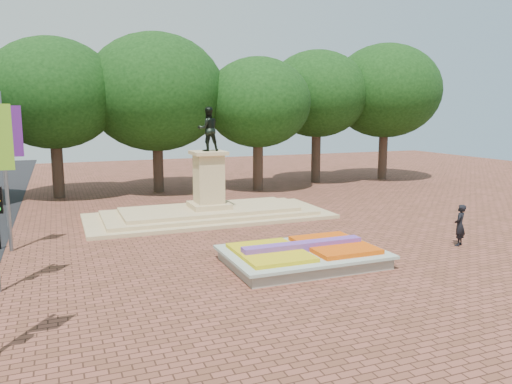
{
  "coord_description": "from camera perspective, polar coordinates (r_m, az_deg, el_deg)",
  "views": [
    {
      "loc": [
        -8.06,
        -19.52,
        6.15
      ],
      "look_at": [
        0.99,
        3.11,
        2.2
      ],
      "focal_mm": 35.0,
      "sensor_mm": 36.0,
      "label": 1
    }
  ],
  "objects": [
    {
      "name": "ground",
      "position": [
        21.99,
        0.63,
        -7.03
      ],
      "size": [
        90.0,
        90.0,
        0.0
      ],
      "primitive_type": "plane",
      "color": "brown",
      "rests_on": "ground"
    },
    {
      "name": "flower_bed",
      "position": [
        20.56,
        5.44,
        -7.14
      ],
      "size": [
        6.3,
        4.3,
        0.91
      ],
      "color": "gray",
      "rests_on": "ground"
    },
    {
      "name": "monument",
      "position": [
        29.15,
        -5.38,
        -1.25
      ],
      "size": [
        14.0,
        6.0,
        6.4
      ],
      "color": "tan",
      "rests_on": "ground"
    },
    {
      "name": "tree_row_back",
      "position": [
        38.93,
        -6.41,
        9.92
      ],
      "size": [
        44.8,
        8.8,
        10.43
      ],
      "color": "#3A2C20",
      "rests_on": "ground"
    },
    {
      "name": "pedestrian",
      "position": [
        24.87,
        22.26,
        -3.53
      ],
      "size": [
        0.84,
        0.77,
        1.93
      ],
      "primitive_type": "imported",
      "rotation": [
        0.0,
        0.0,
        3.72
      ],
      "color": "black",
      "rests_on": "ground"
    }
  ]
}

